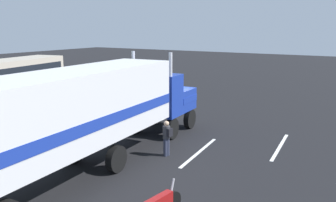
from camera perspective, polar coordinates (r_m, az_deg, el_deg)
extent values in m
plane|color=black|center=(21.19, -0.09, -4.13)|extent=(120.00, 120.00, 0.00)
cube|color=silver|center=(17.17, 4.90, -8.00)|extent=(4.40, 0.56, 0.01)
cube|color=silver|center=(18.66, 17.16, -6.87)|extent=(4.40, 0.55, 0.01)
cube|color=#193399|center=(20.86, 0.37, 0.42)|extent=(1.97, 2.62, 1.20)
cube|color=#193399|center=(19.38, -1.77, 1.05)|extent=(1.57, 2.59, 2.20)
cube|color=silver|center=(21.69, 1.50, 0.85)|extent=(0.23, 2.10, 1.08)
cube|color=#193399|center=(20.85, 0.37, 0.58)|extent=(1.98, 2.66, 0.36)
cylinder|color=silver|center=(19.37, -5.42, 2.79)|extent=(0.18, 0.18, 3.40)
cylinder|color=silver|center=(18.29, 0.40, 2.32)|extent=(0.18, 0.18, 3.40)
cube|color=silver|center=(14.18, -14.35, -1.00)|extent=(10.66, 3.34, 2.80)
cube|color=#193399|center=(14.27, -14.27, -2.65)|extent=(10.66, 3.38, 0.44)
cylinder|color=silver|center=(20.64, -4.34, -1.87)|extent=(1.34, 0.73, 0.64)
cylinder|color=black|center=(21.88, -1.84, -2.15)|extent=(1.12, 0.38, 1.10)
cylinder|color=black|center=(20.92, 3.43, -2.80)|extent=(1.12, 0.38, 1.10)
cylinder|color=black|center=(19.96, -5.06, -3.54)|extent=(1.12, 0.38, 1.10)
cylinder|color=black|center=(18.92, 0.59, -4.36)|extent=(1.12, 0.38, 1.10)
cylinder|color=black|center=(16.20, -14.54, -7.53)|extent=(1.12, 0.38, 1.10)
cylinder|color=black|center=(14.88, -8.13, -8.99)|extent=(1.12, 0.38, 1.10)
cylinder|color=#2D3347|center=(16.48, -0.42, -7.31)|extent=(0.18, 0.18, 0.82)
cylinder|color=#2D3347|center=(16.59, -0.06, -7.19)|extent=(0.18, 0.18, 0.82)
cylinder|color=#333338|center=(16.32, -0.24, -4.92)|extent=(0.34, 0.34, 0.58)
sphere|color=tan|center=(16.21, -0.25, -3.55)|extent=(0.23, 0.23, 0.23)
cube|color=black|center=(16.18, 0.27, -4.97)|extent=(0.29, 0.21, 0.36)
cube|color=#BFB29E|center=(28.25, -24.89, 2.81)|extent=(11.27, 4.38, 2.90)
cylinder|color=black|center=(32.13, -20.81, 1.46)|extent=(1.03, 0.45, 1.00)
cylinder|color=black|center=(30.67, -17.69, 1.22)|extent=(1.03, 0.45, 1.00)
cylinder|color=black|center=(11.90, 0.88, -15.53)|extent=(0.67, 0.19, 0.66)
cube|color=maroon|center=(11.28, -1.47, -15.57)|extent=(1.12, 0.38, 0.36)
cylinder|color=silver|center=(11.63, 0.57, -13.74)|extent=(0.29, 0.11, 0.69)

